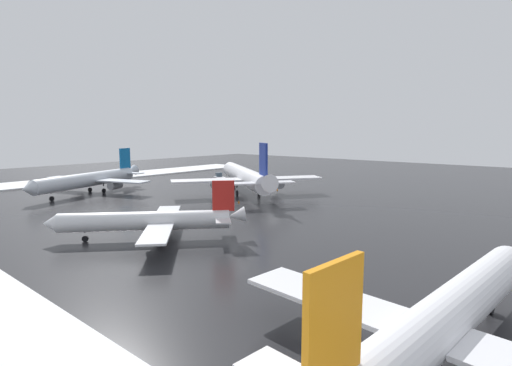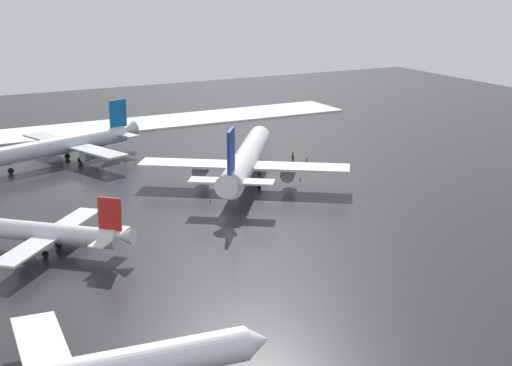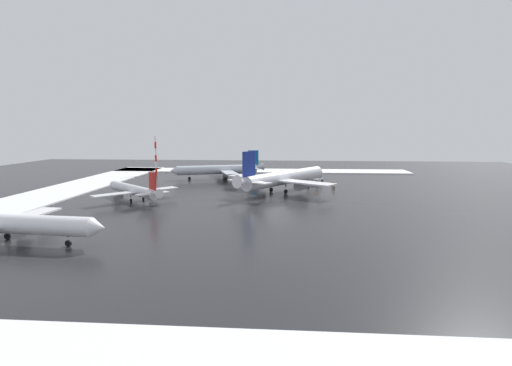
# 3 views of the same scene
# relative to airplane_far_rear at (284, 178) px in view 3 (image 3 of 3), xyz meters

# --- Properties ---
(ground_plane) EXTENTS (240.00, 240.00, 0.00)m
(ground_plane) POSITION_rel_airplane_far_rear_xyz_m (14.96, -9.77, -3.82)
(ground_plane) COLOR #232326
(snow_bank_far) EXTENTS (152.00, 16.00, 0.30)m
(snow_bank_far) POSITION_rel_airplane_far_rear_xyz_m (14.96, -59.77, -3.67)
(snow_bank_far) COLOR white
(snow_bank_far) RESTS_ON ground_plane
(snow_bank_left) EXTENTS (14.00, 116.00, 0.30)m
(snow_bank_left) POSITION_rel_airplane_far_rear_xyz_m (-52.04, -9.77, -3.67)
(snow_bank_left) COLOR white
(snow_bank_left) RESTS_ON ground_plane
(airplane_far_rear) EXTENTS (33.69, 29.01, 11.56)m
(airplane_far_rear) POSITION_rel_airplane_far_rear_xyz_m (0.00, 0.00, 0.00)
(airplane_far_rear) COLOR white
(airplane_far_rear) RESTS_ON ground_plane
(airplane_foreground_jet) EXTENTS (25.49, 30.68, 9.11)m
(airplane_foreground_jet) POSITION_rel_airplane_far_rear_xyz_m (51.70, -40.45, -0.81)
(airplane_foreground_jet) COLOR white
(airplane_foreground_jet) RESTS_ON ground_plane
(airplane_parked_starboard) EXTENTS (26.19, 31.04, 9.50)m
(airplane_parked_starboard) POSITION_rel_airplane_far_rear_xyz_m (-26.26, -21.77, -0.68)
(airplane_parked_starboard) COLOR silver
(airplane_parked_starboard) RESTS_ON ground_plane
(airplane_parked_portside) EXTENTS (19.24, 20.11, 7.46)m
(airplane_parked_portside) POSITION_rel_airplane_far_rear_xyz_m (15.45, -35.28, -1.35)
(airplane_parked_portside) COLOR silver
(airplane_parked_portside) RESTS_ON ground_plane
(pushback_tug) EXTENTS (5.09, 4.12, 2.50)m
(pushback_tug) POSITION_rel_airplane_far_rear_xyz_m (-18.87, 10.58, -2.54)
(pushback_tug) COLOR silver
(pushback_tug) RESTS_ON ground_plane
(ground_crew_beside_wing) EXTENTS (0.36, 0.36, 1.71)m
(ground_crew_beside_wing) POSITION_rel_airplane_far_rear_xyz_m (-5.04, 14.07, -2.85)
(ground_crew_beside_wing) COLOR black
(ground_crew_beside_wing) RESTS_ON ground_plane
(ground_crew_near_tug) EXTENTS (0.36, 0.36, 1.71)m
(ground_crew_near_tug) POSITION_rel_airplane_far_rear_xyz_m (-9.82, 14.17, -2.85)
(ground_crew_near_tug) COLOR black
(ground_crew_near_tug) RESTS_ON ground_plane
(ground_crew_by_nose_gear) EXTENTS (0.36, 0.36, 1.71)m
(ground_crew_by_nose_gear) POSITION_rel_airplane_far_rear_xyz_m (-10.95, 5.02, -2.85)
(ground_crew_by_nose_gear) COLOR black
(ground_crew_by_nose_gear) RESTS_ON ground_plane
(antenna_mast) EXTENTS (0.70, 0.70, 14.47)m
(antenna_mast) POSITION_rel_airplane_far_rear_xyz_m (-37.15, -47.30, 3.42)
(antenna_mast) COLOR red
(antenna_mast) RESTS_ON ground_plane
(traffic_cone_near_nose) EXTENTS (0.36, 0.36, 0.55)m
(traffic_cone_near_nose) POSITION_rel_airplane_far_rear_xyz_m (2.27, 8.51, -3.54)
(traffic_cone_near_nose) COLOR orange
(traffic_cone_near_nose) RESTS_ON ground_plane
(traffic_cone_mid_line) EXTENTS (0.36, 0.36, 0.55)m
(traffic_cone_mid_line) POSITION_rel_airplane_far_rear_xyz_m (6.39, -9.05, -3.54)
(traffic_cone_mid_line) COLOR orange
(traffic_cone_mid_line) RESTS_ON ground_plane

